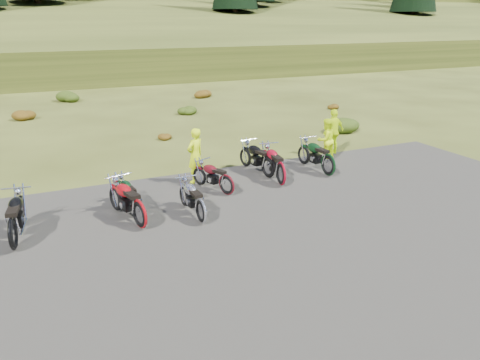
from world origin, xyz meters
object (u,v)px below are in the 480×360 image
motorcycle_3 (201,223)px  motorcycle_7 (327,176)px  motorcycle_0 (16,250)px  person_middle (195,156)px

motorcycle_3 → motorcycle_7: bearing=-72.5°
motorcycle_0 → person_middle: size_ratio=1.20×
person_middle → motorcycle_7: bearing=137.3°
motorcycle_3 → person_middle: bearing=-19.1°
motorcycle_7 → person_middle: size_ratio=1.19×
motorcycle_3 → motorcycle_7: size_ratio=0.89×
motorcycle_3 → motorcycle_0: bearing=82.7°
motorcycle_0 → person_middle: bearing=-55.3°
motorcycle_0 → motorcycle_7: size_ratio=1.01×
motorcycle_3 → motorcycle_7: (5.53, 1.96, 0.00)m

